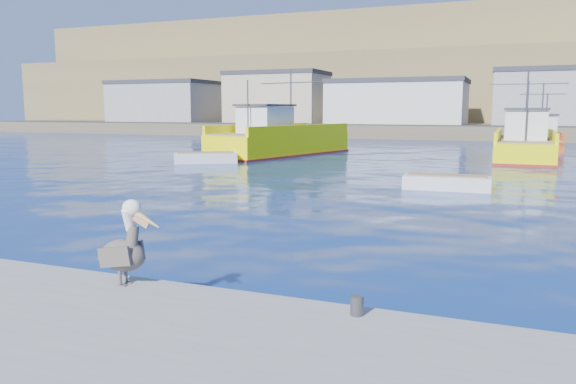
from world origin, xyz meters
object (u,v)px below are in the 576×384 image
object	(u,v)px
pelican	(125,248)
skiff_mid	(447,184)
boat_orange	(542,139)
skiff_left	(206,159)
trawler_yellow_b	(524,146)
trawler_yellow_a	(279,141)

from	to	relation	value
pelican	skiff_mid	bearing A→B (deg)	78.80
boat_orange	skiff_mid	distance (m)	28.93
skiff_left	skiff_mid	distance (m)	18.00
skiff_left	skiff_mid	bearing A→B (deg)	-23.36
trawler_yellow_b	skiff_mid	size ratio (longest dim) A/B	2.90
trawler_yellow_b	boat_orange	xyz separation A→B (m)	(1.59, 11.06, -0.05)
trawler_yellow_b	skiff_mid	distance (m)	17.77
boat_orange	skiff_mid	xyz separation A→B (m)	(-5.03, -28.48, -0.72)
boat_orange	skiff_left	size ratio (longest dim) A/B	1.73
trawler_yellow_a	skiff_left	world-z (taller)	trawler_yellow_a
skiff_mid	pelican	xyz separation A→B (m)	(-3.57, -18.02, 0.89)
skiff_mid	skiff_left	bearing A→B (deg)	156.64
trawler_yellow_a	pelican	xyz separation A→B (m)	(10.96, -33.09, -0.00)
trawler_yellow_a	boat_orange	world-z (taller)	trawler_yellow_a
trawler_yellow_a	boat_orange	size ratio (longest dim) A/B	1.90
trawler_yellow_b	skiff_left	bearing A→B (deg)	-152.77
trawler_yellow_a	boat_orange	distance (m)	23.71
skiff_left	trawler_yellow_a	bearing A→B (deg)	75.82
trawler_yellow_b	boat_orange	world-z (taller)	trawler_yellow_b
skiff_left	boat_orange	bearing A→B (deg)	44.71
skiff_mid	pelican	world-z (taller)	pelican
trawler_yellow_a	skiff_mid	world-z (taller)	trawler_yellow_a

